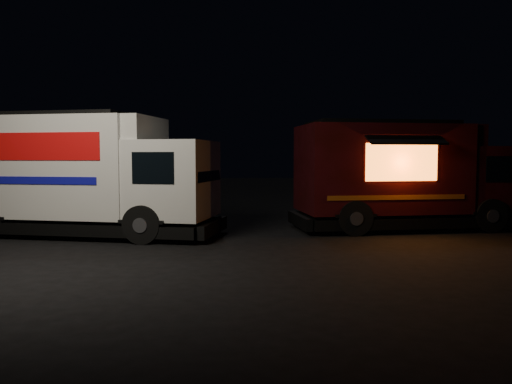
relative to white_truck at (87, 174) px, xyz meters
name	(u,v)px	position (x,y,z in m)	size (l,w,h in m)	color
ground	(176,242)	(2.62, -1.44, -1.72)	(80.00, 80.00, 0.00)	black
white_truck	(87,174)	(0.00, 0.00, 0.00)	(7.60, 2.59, 3.45)	silver
red_truck	(408,175)	(9.60, 0.49, -0.08)	(7.08, 2.61, 3.30)	#3A0A10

